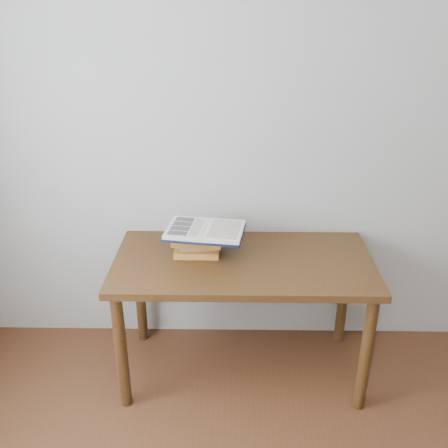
{
  "coord_description": "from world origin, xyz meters",
  "views": [
    {
      "loc": [
        -0.15,
        -0.89,
        1.98
      ],
      "look_at": [
        -0.19,
        1.33,
        0.95
      ],
      "focal_mm": 40.0,
      "sensor_mm": 36.0,
      "label": 1
    }
  ],
  "objects": [
    {
      "name": "room_shell",
      "position": [
        -0.08,
        0.01,
        1.63
      ],
      "size": [
        3.54,
        3.54,
        2.62
      ],
      "color": "#A6A59D",
      "rests_on": "ground"
    },
    {
      "name": "desk",
      "position": [
        -0.09,
        1.38,
        0.62
      ],
      "size": [
        1.35,
        0.67,
        0.72
      ],
      "color": "#4C3013",
      "rests_on": "ground"
    },
    {
      "name": "open_book",
      "position": [
        -0.29,
        1.43,
        0.86
      ],
      "size": [
        0.43,
        0.33,
        0.03
      ],
      "rotation": [
        0.0,
        0.0,
        -0.14
      ],
      "color": "black",
      "rests_on": "book_stack"
    },
    {
      "name": "book_stack",
      "position": [
        -0.33,
        1.46,
        0.78
      ],
      "size": [
        0.27,
        0.19,
        0.13
      ],
      "color": "#B9812A",
      "rests_on": "desk"
    }
  ]
}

